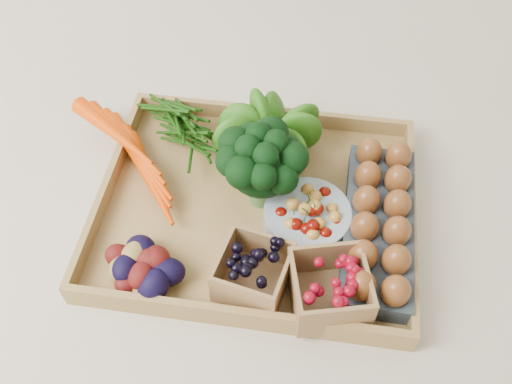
# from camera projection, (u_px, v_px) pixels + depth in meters

# --- Properties ---
(ground) EXTENTS (4.00, 4.00, 0.00)m
(ground) POSITION_uv_depth(u_px,v_px,m) (256.00, 212.00, 1.03)
(ground) COLOR beige
(ground) RESTS_ON ground
(tray) EXTENTS (0.55, 0.45, 0.01)m
(tray) POSITION_uv_depth(u_px,v_px,m) (256.00, 210.00, 1.02)
(tray) COLOR #A17D43
(tray) RESTS_ON ground
(carrots) EXTENTS (0.23, 0.17, 0.06)m
(carrots) POSITION_uv_depth(u_px,v_px,m) (140.00, 159.00, 1.05)
(carrots) COLOR #EA3E00
(carrots) RESTS_ON tray
(lettuce) EXTENTS (0.13, 0.13, 0.13)m
(lettuce) POSITION_uv_depth(u_px,v_px,m) (270.00, 132.00, 1.04)
(lettuce) COLOR #1E570D
(lettuce) RESTS_ON tray
(broccoli) EXTENTS (0.15, 0.15, 0.12)m
(broccoli) POSITION_uv_depth(u_px,v_px,m) (262.00, 178.00, 0.98)
(broccoli) COLOR black
(broccoli) RESTS_ON tray
(cherry_bowl) EXTENTS (0.15, 0.15, 0.04)m
(cherry_bowl) POSITION_uv_depth(u_px,v_px,m) (307.00, 218.00, 0.98)
(cherry_bowl) COLOR #8C9EA5
(cherry_bowl) RESTS_ON tray
(egg_carton) EXTENTS (0.12, 0.33, 0.04)m
(egg_carton) POSITION_uv_depth(u_px,v_px,m) (378.00, 227.00, 0.97)
(egg_carton) COLOR #333B41
(egg_carton) RESTS_ON tray
(potatoes) EXTENTS (0.13, 0.13, 0.07)m
(potatoes) POSITION_uv_depth(u_px,v_px,m) (138.00, 264.00, 0.90)
(potatoes) COLOR #450C0B
(potatoes) RESTS_ON tray
(punnet_blackberry) EXTENTS (0.13, 0.13, 0.07)m
(punnet_blackberry) POSITION_uv_depth(u_px,v_px,m) (253.00, 272.00, 0.89)
(punnet_blackberry) COLOR black
(punnet_blackberry) RESTS_ON tray
(punnet_raspberry) EXTENTS (0.14, 0.14, 0.08)m
(punnet_raspberry) POSITION_uv_depth(u_px,v_px,m) (329.00, 289.00, 0.87)
(punnet_raspberry) COLOR maroon
(punnet_raspberry) RESTS_ON tray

